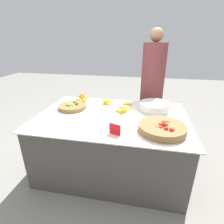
# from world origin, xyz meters

# --- Properties ---
(ground_plane) EXTENTS (12.00, 12.00, 0.00)m
(ground_plane) POSITION_xyz_m (0.00, 0.00, 0.00)
(ground_plane) COLOR gray
(market_table) EXTENTS (1.76, 1.18, 0.73)m
(market_table) POSITION_xyz_m (0.00, 0.00, 0.37)
(market_table) COLOR #4C4742
(market_table) RESTS_ON ground_plane
(lime_bowl) EXTENTS (0.36, 0.36, 0.09)m
(lime_bowl) POSITION_xyz_m (-0.56, 0.13, 0.76)
(lime_bowl) COLOR olive
(lime_bowl) RESTS_ON market_table
(tomato_basket) EXTENTS (0.47, 0.47, 0.11)m
(tomato_basket) POSITION_xyz_m (0.55, -0.27, 0.77)
(tomato_basket) COLOR olive
(tomato_basket) RESTS_ON market_table
(orange_pile) EXTENTS (0.16, 0.20, 0.13)m
(orange_pile) POSITION_xyz_m (-0.51, 0.39, 0.79)
(orange_pile) COLOR orange
(orange_pile) RESTS_ON market_table
(metal_bowl) EXTENTS (0.38, 0.38, 0.10)m
(metal_bowl) POSITION_xyz_m (0.50, 0.29, 0.78)
(metal_bowl) COLOR silver
(metal_bowl) RESTS_ON market_table
(price_sign) EXTENTS (0.12, 0.04, 0.11)m
(price_sign) POSITION_xyz_m (0.11, -0.42, 0.79)
(price_sign) COLOR red
(price_sign) RESTS_ON market_table
(banana_bunch_middle_right) EXTENTS (0.22, 0.16, 0.06)m
(banana_bunch_middle_right) POSITION_xyz_m (0.10, 0.13, 0.76)
(banana_bunch_middle_right) COLOR yellow
(banana_bunch_middle_right) RESTS_ON market_table
(banana_bunch_front_left) EXTENTS (0.15, 0.11, 0.03)m
(banana_bunch_front_left) POSITION_xyz_m (0.13, 0.43, 0.75)
(banana_bunch_front_left) COLOR yellow
(banana_bunch_front_left) RESTS_ON market_table
(banana_bunch_front_center) EXTENTS (0.16, 0.18, 0.06)m
(banana_bunch_front_center) POSITION_xyz_m (-0.15, 0.39, 0.76)
(banana_bunch_front_center) COLOR yellow
(banana_bunch_front_center) RESTS_ON market_table
(vendor_person) EXTENTS (0.35, 0.35, 1.73)m
(vendor_person) POSITION_xyz_m (0.47, 0.89, 0.80)
(vendor_person) COLOR brown
(vendor_person) RESTS_ON ground_plane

